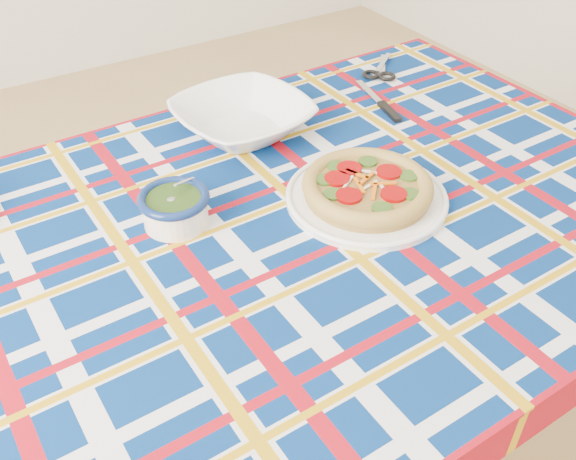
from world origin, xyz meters
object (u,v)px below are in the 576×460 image
serving_bowl (243,118)px  dining_table (273,261)px  main_focaccia_plate (367,187)px  pesto_bowl (175,206)px

serving_bowl → dining_table: bearing=-110.5°
dining_table → main_focaccia_plate: main_focaccia_plate is taller
main_focaccia_plate → dining_table: bearing=173.6°
pesto_bowl → main_focaccia_plate: bearing=-20.9°
dining_table → pesto_bowl: (-0.13, 0.10, 0.11)m
dining_table → pesto_bowl: pesto_bowl is taller
main_focaccia_plate → pesto_bowl: size_ratio=2.46×
pesto_bowl → serving_bowl: size_ratio=0.45×
pesto_bowl → serving_bowl: 0.31m
main_focaccia_plate → serving_bowl: bearing=101.9°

